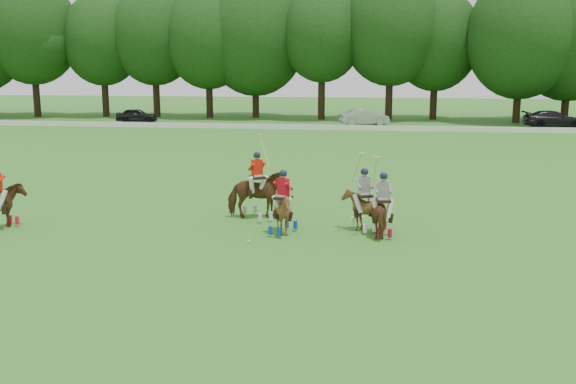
# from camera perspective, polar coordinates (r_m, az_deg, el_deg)

# --- Properties ---
(ground) EXTENTS (180.00, 180.00, 0.00)m
(ground) POSITION_cam_1_polar(r_m,az_deg,el_deg) (18.07, -9.96, -6.77)
(ground) COLOR #277220
(ground) RESTS_ON ground
(tree_line) EXTENTS (117.98, 14.32, 14.75)m
(tree_line) POSITION_cam_1_polar(r_m,az_deg,el_deg) (64.63, 3.32, 13.75)
(tree_line) COLOR black
(tree_line) RESTS_ON ground
(boundary_rail) EXTENTS (120.00, 0.10, 0.44)m
(boundary_rail) POSITION_cam_1_polar(r_m,az_deg,el_deg) (54.85, 2.13, 5.80)
(boundary_rail) COLOR white
(boundary_rail) RESTS_ON ground
(car_left) EXTENTS (4.09, 2.18, 1.32)m
(car_left) POSITION_cam_1_polar(r_m,az_deg,el_deg) (63.19, -13.28, 6.65)
(car_left) COLOR black
(car_left) RESTS_ON ground
(car_mid) EXTENTS (4.68, 2.83, 1.46)m
(car_mid) POSITION_cam_1_polar(r_m,az_deg,el_deg) (59.03, 6.80, 6.62)
(car_mid) COLOR #AFAEB4
(car_mid) RESTS_ON ground
(car_right) EXTENTS (5.24, 2.50, 1.48)m
(car_right) POSITION_cam_1_polar(r_m,az_deg,el_deg) (61.01, 22.50, 6.00)
(car_right) COLOR black
(car_right) RESTS_ON ground
(polo_red_b) EXTENTS (2.30, 2.25, 3.00)m
(polo_red_b) POSITION_cam_1_polar(r_m,az_deg,el_deg) (23.22, -2.75, -0.23)
(polo_red_b) COLOR #4D2714
(polo_red_b) RESTS_ON ground
(polo_red_c) EXTENTS (1.57, 1.64, 2.16)m
(polo_red_c) POSITION_cam_1_polar(r_m,az_deg,el_deg) (21.14, -0.44, -1.77)
(polo_red_c) COLOR #4D2714
(polo_red_c) RESTS_ON ground
(polo_stripe_a) EXTENTS (1.05, 1.72, 2.65)m
(polo_stripe_a) POSITION_cam_1_polar(r_m,az_deg,el_deg) (21.18, 8.41, -1.91)
(polo_stripe_a) COLOR #4D2714
(polo_stripe_a) RESTS_ON ground
(polo_stripe_b) EXTENTS (1.59, 1.65, 2.68)m
(polo_stripe_b) POSITION_cam_1_polar(r_m,az_deg,el_deg) (21.73, 6.74, -1.50)
(polo_stripe_b) COLOR #4D2714
(polo_stripe_b) RESTS_ON ground
(polo_ball) EXTENTS (0.09, 0.09, 0.09)m
(polo_ball) POSITION_cam_1_polar(r_m,az_deg,el_deg) (20.36, -3.52, -4.39)
(polo_ball) COLOR white
(polo_ball) RESTS_ON ground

